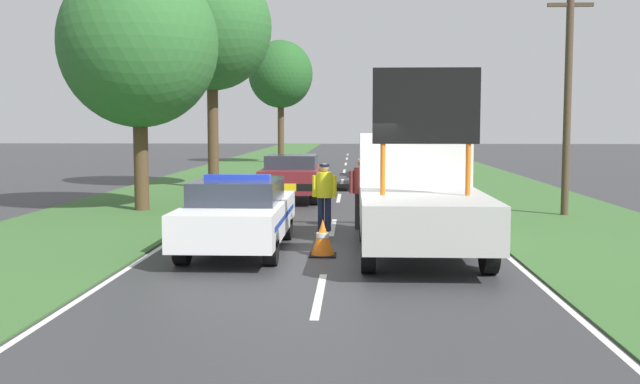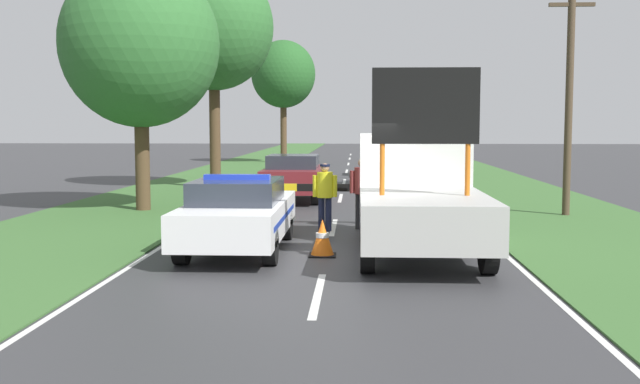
{
  "view_description": "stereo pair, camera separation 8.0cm",
  "coord_description": "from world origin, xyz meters",
  "views": [
    {
      "loc": [
        0.5,
        -14.01,
        2.49
      ],
      "look_at": [
        -0.19,
        1.2,
        1.1
      ],
      "focal_mm": 42.0,
      "sensor_mm": 36.0,
      "label": 1
    },
    {
      "loc": [
        0.58,
        -14.01,
        2.49
      ],
      "look_at": [
        -0.19,
        1.2,
        1.1
      ],
      "focal_mm": 42.0,
      "sensor_mm": 36.0,
      "label": 2
    }
  ],
  "objects": [
    {
      "name": "ground_plane",
      "position": [
        0.0,
        0.0,
        0.0
      ],
      "size": [
        160.0,
        160.0,
        0.0
      ],
      "primitive_type": "plane",
      "color": "#333335"
    },
    {
      "name": "lane_markings",
      "position": [
        0.0,
        14.15,
        0.0
      ],
      "size": [
        6.89,
        67.22,
        0.01
      ],
      "color": "silver",
      "rests_on": "ground"
    },
    {
      "name": "grass_verge_left",
      "position": [
        -5.97,
        20.0,
        0.01
      ],
      "size": [
        4.95,
        120.0,
        0.03
      ],
      "color": "#38602D",
      "rests_on": "ground"
    },
    {
      "name": "grass_verge_right",
      "position": [
        5.97,
        20.0,
        0.01
      ],
      "size": [
        4.95,
        120.0,
        0.03
      ],
      "color": "#38602D",
      "rests_on": "ground"
    },
    {
      "name": "police_car",
      "position": [
        -1.75,
        0.42,
        0.74
      ],
      "size": [
        1.83,
        4.85,
        1.52
      ],
      "rotation": [
        0.0,
        0.0,
        -0.05
      ],
      "color": "white",
      "rests_on": "ground"
    },
    {
      "name": "work_truck",
      "position": [
        1.75,
        0.46,
        1.12
      ],
      "size": [
        2.24,
        5.33,
        3.46
      ],
      "rotation": [
        0.0,
        0.0,
        3.21
      ],
      "color": "white",
      "rests_on": "ground"
    },
    {
      "name": "road_barrier",
      "position": [
        -0.04,
        4.24,
        0.84
      ],
      "size": [
        2.63,
        0.08,
        1.02
      ],
      "rotation": [
        0.0,
        0.0,
        -0.13
      ],
      "color": "black",
      "rests_on": "ground"
    },
    {
      "name": "police_officer",
      "position": [
        -0.18,
        3.24,
        0.94
      ],
      "size": [
        0.57,
        0.36,
        1.58
      ],
      "rotation": [
        0.0,
        0.0,
        2.91
      ],
      "color": "#191E38",
      "rests_on": "ground"
    },
    {
      "name": "pedestrian_civilian",
      "position": [
        0.69,
        3.66,
        0.99
      ],
      "size": [
        0.6,
        0.38,
        1.68
      ],
      "rotation": [
        0.0,
        0.0,
        -0.1
      ],
      "color": "#232326",
      "rests_on": "ground"
    },
    {
      "name": "traffic_cone_near_police",
      "position": [
        -0.08,
        -0.06,
        0.35
      ],
      "size": [
        0.51,
        0.51,
        0.7
      ],
      "color": "black",
      "rests_on": "ground"
    },
    {
      "name": "traffic_cone_centre_front",
      "position": [
        -1.64,
        3.54,
        0.36
      ],
      "size": [
        0.53,
        0.53,
        0.72
      ],
      "color": "black",
      "rests_on": "ground"
    },
    {
      "name": "traffic_cone_near_truck",
      "position": [
        -1.31,
        4.95,
        0.31
      ],
      "size": [
        0.45,
        0.45,
        0.62
      ],
      "color": "black",
      "rests_on": "ground"
    },
    {
      "name": "queued_car_wagon_maroon",
      "position": [
        -1.5,
        10.11,
        0.79
      ],
      "size": [
        1.79,
        4.23,
        1.49
      ],
      "rotation": [
        0.0,
        0.0,
        3.14
      ],
      "color": "maroon",
      "rests_on": "ground"
    },
    {
      "name": "queued_car_van_white",
      "position": [
        1.55,
        16.25,
        0.8
      ],
      "size": [
        1.73,
        3.94,
        1.55
      ],
      "rotation": [
        0.0,
        0.0,
        3.14
      ],
      "color": "silver",
      "rests_on": "ground"
    },
    {
      "name": "queued_car_suv_grey",
      "position": [
        1.9,
        22.05,
        0.83
      ],
      "size": [
        1.81,
        4.32,
        1.63
      ],
      "rotation": [
        0.0,
        0.0,
        3.14
      ],
      "color": "slate",
      "rests_on": "ground"
    },
    {
      "name": "roadside_tree_near_left",
      "position": [
        -4.89,
        14.46,
        6.1
      ],
      "size": [
        4.53,
        4.53,
        8.51
      ],
      "color": "#4C3823",
      "rests_on": "ground"
    },
    {
      "name": "roadside_tree_near_right",
      "position": [
        -4.14,
        33.48,
        5.59
      ],
      "size": [
        4.05,
        4.05,
        7.74
      ],
      "color": "#4C3823",
      "rests_on": "ground"
    },
    {
      "name": "roadside_tree_mid_left",
      "position": [
        -5.57,
        7.05,
        4.72
      ],
      "size": [
        4.47,
        4.47,
        7.08
      ],
      "color": "#4C3823",
      "rests_on": "ground"
    },
    {
      "name": "utility_pole",
      "position": [
        6.22,
        6.43,
        3.24
      ],
      "size": [
        1.2,
        0.2,
        6.26
      ],
      "color": "#473828",
      "rests_on": "ground"
    }
  ]
}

